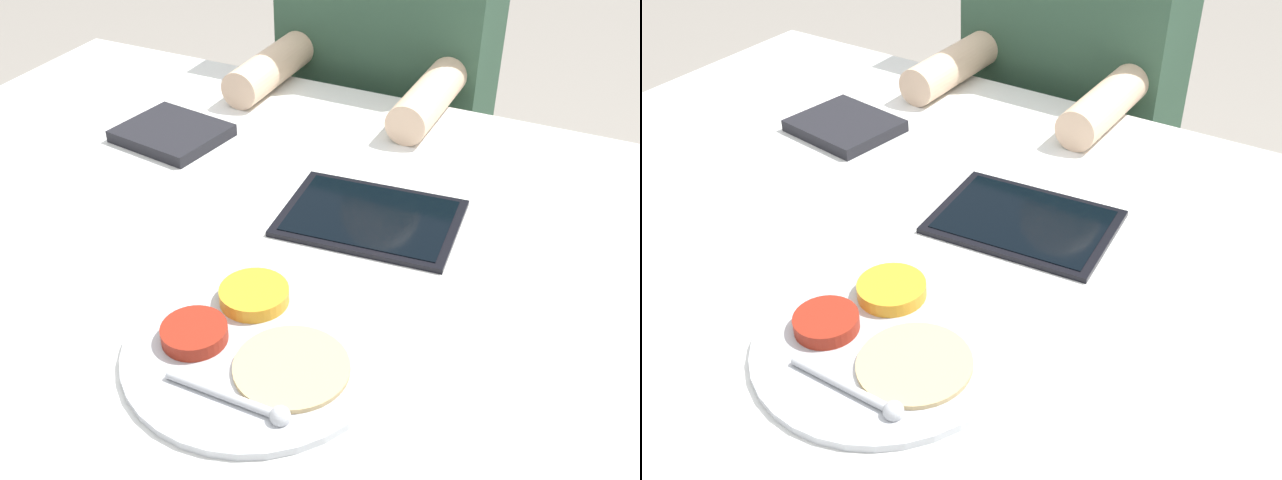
% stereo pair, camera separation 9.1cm
% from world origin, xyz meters
% --- Properties ---
extents(dining_table, '(1.30, 1.02, 0.75)m').
position_xyz_m(dining_table, '(0.00, 0.00, 0.37)').
color(dining_table, silver).
rests_on(dining_table, ground_plane).
extents(thali_tray, '(0.30, 0.30, 0.03)m').
position_xyz_m(thali_tray, '(0.15, -0.19, 0.76)').
color(thali_tray, '#B7BABF').
rests_on(thali_tray, dining_table).
extents(red_notebook, '(0.18, 0.16, 0.02)m').
position_xyz_m(red_notebook, '(-0.23, 0.19, 0.76)').
color(red_notebook, silver).
rests_on(red_notebook, dining_table).
extents(tablet_device, '(0.26, 0.20, 0.01)m').
position_xyz_m(tablet_device, '(0.17, 0.11, 0.75)').
color(tablet_device, black).
rests_on(tablet_device, dining_table).
extents(person_diner, '(0.42, 0.44, 1.22)m').
position_xyz_m(person_diner, '(-0.03, 0.66, 0.57)').
color(person_diner, black).
rests_on(person_diner, ground_plane).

